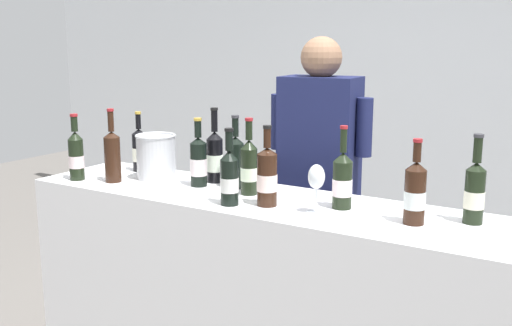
{
  "coord_description": "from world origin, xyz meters",
  "views": [
    {
      "loc": [
        1.25,
        -2.1,
        1.67
      ],
      "look_at": [
        -0.02,
        0.0,
        1.17
      ],
      "focal_mm": 41.88,
      "sensor_mm": 36.0,
      "label": 1
    }
  ],
  "objects_px": {
    "wine_bottle_2": "(249,166)",
    "wine_bottle_5": "(342,180)",
    "wine_bottle_6": "(215,156)",
    "wine_glass": "(316,179)",
    "wine_bottle_0": "(112,155)",
    "person_server": "(318,205)",
    "wine_bottle_4": "(236,160)",
    "wine_bottle_3": "(199,161)",
    "ice_bucket": "(156,156)",
    "wine_bottle_1": "(139,150)",
    "wine_bottle_9": "(267,177)",
    "wine_bottle_8": "(415,193)",
    "wine_bottle_11": "(475,192)",
    "wine_bottle_7": "(76,155)",
    "wine_bottle_10": "(229,177)"
  },
  "relations": [
    {
      "from": "wine_bottle_3",
      "to": "wine_bottle_11",
      "type": "height_order",
      "value": "wine_bottle_11"
    },
    {
      "from": "wine_bottle_6",
      "to": "wine_bottle_5",
      "type": "bearing_deg",
      "value": -8.97
    },
    {
      "from": "person_server",
      "to": "wine_bottle_0",
      "type": "bearing_deg",
      "value": -134.23
    },
    {
      "from": "wine_bottle_3",
      "to": "person_server",
      "type": "relative_size",
      "value": 0.19
    },
    {
      "from": "wine_bottle_4",
      "to": "wine_bottle_7",
      "type": "relative_size",
      "value": 1.04
    },
    {
      "from": "wine_bottle_3",
      "to": "wine_bottle_9",
      "type": "distance_m",
      "value": 0.45
    },
    {
      "from": "wine_bottle_3",
      "to": "wine_bottle_4",
      "type": "distance_m",
      "value": 0.17
    },
    {
      "from": "wine_bottle_5",
      "to": "wine_bottle_9",
      "type": "distance_m",
      "value": 0.3
    },
    {
      "from": "wine_bottle_0",
      "to": "person_server",
      "type": "bearing_deg",
      "value": 45.77
    },
    {
      "from": "wine_bottle_1",
      "to": "wine_bottle_9",
      "type": "height_order",
      "value": "wine_bottle_9"
    },
    {
      "from": "wine_bottle_7",
      "to": "person_server",
      "type": "xyz_separation_m",
      "value": [
        0.9,
        0.8,
        -0.31
      ]
    },
    {
      "from": "wine_bottle_4",
      "to": "wine_bottle_5",
      "type": "xyz_separation_m",
      "value": [
        0.54,
        -0.06,
        -0.01
      ]
    },
    {
      "from": "wine_bottle_2",
      "to": "ice_bucket",
      "type": "height_order",
      "value": "wine_bottle_2"
    },
    {
      "from": "wine_bottle_1",
      "to": "wine_bottle_5",
      "type": "relative_size",
      "value": 0.92
    },
    {
      "from": "wine_bottle_3",
      "to": "wine_bottle_5",
      "type": "relative_size",
      "value": 0.95
    },
    {
      "from": "wine_bottle_0",
      "to": "wine_bottle_8",
      "type": "distance_m",
      "value": 1.41
    },
    {
      "from": "wine_bottle_2",
      "to": "wine_bottle_3",
      "type": "height_order",
      "value": "wine_bottle_2"
    },
    {
      "from": "wine_bottle_11",
      "to": "wine_glass",
      "type": "distance_m",
      "value": 0.57
    },
    {
      "from": "wine_bottle_1",
      "to": "person_server",
      "type": "distance_m",
      "value": 0.97
    },
    {
      "from": "wine_bottle_7",
      "to": "wine_glass",
      "type": "relative_size",
      "value": 1.65
    },
    {
      "from": "person_server",
      "to": "wine_bottle_3",
      "type": "bearing_deg",
      "value": -118.53
    },
    {
      "from": "wine_bottle_1",
      "to": "wine_bottle_3",
      "type": "xyz_separation_m",
      "value": [
        0.45,
        -0.1,
        0.0
      ]
    },
    {
      "from": "wine_bottle_3",
      "to": "wine_bottle_5",
      "type": "distance_m",
      "value": 0.71
    },
    {
      "from": "wine_bottle_10",
      "to": "wine_glass",
      "type": "relative_size",
      "value": 1.64
    },
    {
      "from": "wine_bottle_4",
      "to": "wine_bottle_5",
      "type": "distance_m",
      "value": 0.55
    },
    {
      "from": "wine_bottle_2",
      "to": "wine_glass",
      "type": "xyz_separation_m",
      "value": [
        0.37,
        -0.11,
        0.01
      ]
    },
    {
      "from": "wine_glass",
      "to": "wine_bottle_10",
      "type": "bearing_deg",
      "value": -168.3
    },
    {
      "from": "wine_bottle_9",
      "to": "person_server",
      "type": "height_order",
      "value": "person_server"
    },
    {
      "from": "wine_bottle_1",
      "to": "wine_bottle_0",
      "type": "bearing_deg",
      "value": -77.1
    },
    {
      "from": "person_server",
      "to": "wine_bottle_2",
      "type": "bearing_deg",
      "value": -94.51
    },
    {
      "from": "wine_bottle_0",
      "to": "person_server",
      "type": "xyz_separation_m",
      "value": [
        0.72,
        0.74,
        -0.32
      ]
    },
    {
      "from": "wine_bottle_2",
      "to": "wine_bottle_5",
      "type": "distance_m",
      "value": 0.43
    },
    {
      "from": "wine_bottle_6",
      "to": "wine_bottle_7",
      "type": "height_order",
      "value": "wine_bottle_6"
    },
    {
      "from": "wine_bottle_7",
      "to": "wine_bottle_9",
      "type": "distance_m",
      "value": 1.01
    },
    {
      "from": "wine_bottle_3",
      "to": "wine_glass",
      "type": "xyz_separation_m",
      "value": [
        0.65,
        -0.12,
        0.02
      ]
    },
    {
      "from": "wine_bottle_3",
      "to": "wine_glass",
      "type": "height_order",
      "value": "wine_bottle_3"
    },
    {
      "from": "wine_bottle_1",
      "to": "wine_glass",
      "type": "distance_m",
      "value": 1.12
    },
    {
      "from": "wine_bottle_1",
      "to": "wine_glass",
      "type": "height_order",
      "value": "wine_bottle_1"
    },
    {
      "from": "wine_bottle_5",
      "to": "wine_glass",
      "type": "bearing_deg",
      "value": -116.63
    },
    {
      "from": "wine_bottle_0",
      "to": "ice_bucket",
      "type": "height_order",
      "value": "wine_bottle_0"
    },
    {
      "from": "wine_bottle_6",
      "to": "wine_bottle_1",
      "type": "bearing_deg",
      "value": 179.84
    },
    {
      "from": "wine_bottle_2",
      "to": "wine_bottle_11",
      "type": "distance_m",
      "value": 0.92
    },
    {
      "from": "wine_bottle_1",
      "to": "ice_bucket",
      "type": "height_order",
      "value": "wine_bottle_1"
    },
    {
      "from": "wine_bottle_11",
      "to": "person_server",
      "type": "distance_m",
      "value": 1.07
    },
    {
      "from": "wine_bottle_10",
      "to": "ice_bucket",
      "type": "bearing_deg",
      "value": 159.42
    },
    {
      "from": "wine_bottle_10",
      "to": "wine_bottle_7",
      "type": "bearing_deg",
      "value": -179.6
    },
    {
      "from": "wine_bottle_0",
      "to": "wine_bottle_11",
      "type": "height_order",
      "value": "wine_bottle_0"
    },
    {
      "from": "wine_bottle_6",
      "to": "wine_bottle_10",
      "type": "distance_m",
      "value": 0.41
    },
    {
      "from": "wine_glass",
      "to": "ice_bucket",
      "type": "distance_m",
      "value": 0.93
    },
    {
      "from": "wine_bottle_0",
      "to": "wine_bottle_2",
      "type": "xyz_separation_m",
      "value": [
        0.67,
        0.13,
        -0.01
      ]
    }
  ]
}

